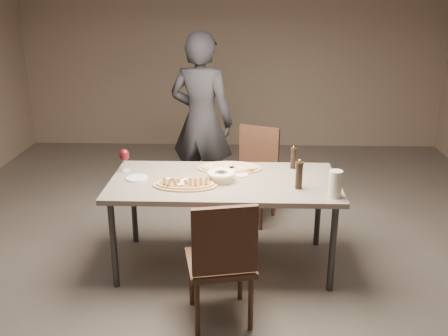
{
  "coord_description": "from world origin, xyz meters",
  "views": [
    {
      "loc": [
        0.13,
        -3.69,
        2.14
      ],
      "look_at": [
        0.0,
        0.0,
        0.85
      ],
      "focal_mm": 40.0,
      "sensor_mm": 36.0,
      "label": 1
    }
  ],
  "objects_px": {
    "pepper_mill_left": "(293,158)",
    "chair_near": "(222,257)",
    "zucchini_pizza": "(185,184)",
    "chair_far": "(255,169)",
    "diner": "(202,122)",
    "bread_basket": "(221,175)",
    "dining_table": "(224,187)",
    "carafe": "(335,184)",
    "ham_pizza": "(230,167)"
  },
  "relations": [
    {
      "from": "pepper_mill_left",
      "to": "chair_near",
      "type": "height_order",
      "value": "pepper_mill_left"
    },
    {
      "from": "zucchini_pizza",
      "to": "chair_far",
      "type": "height_order",
      "value": "chair_far"
    },
    {
      "from": "chair_far",
      "to": "zucchini_pizza",
      "type": "bearing_deg",
      "value": 85.97
    },
    {
      "from": "diner",
      "to": "bread_basket",
      "type": "bearing_deg",
      "value": 118.93
    },
    {
      "from": "chair_far",
      "to": "bread_basket",
      "type": "bearing_deg",
      "value": 96.57
    },
    {
      "from": "pepper_mill_left",
      "to": "diner",
      "type": "height_order",
      "value": "diner"
    },
    {
      "from": "dining_table",
      "to": "chair_near",
      "type": "relative_size",
      "value": 1.95
    },
    {
      "from": "bread_basket",
      "to": "zucchini_pizza",
      "type": "bearing_deg",
      "value": -156.49
    },
    {
      "from": "zucchini_pizza",
      "to": "chair_far",
      "type": "distance_m",
      "value": 1.26
    },
    {
      "from": "carafe",
      "to": "chair_far",
      "type": "bearing_deg",
      "value": 112.99
    },
    {
      "from": "bread_basket",
      "to": "ham_pizza",
      "type": "bearing_deg",
      "value": 78.14
    },
    {
      "from": "zucchini_pizza",
      "to": "ham_pizza",
      "type": "relative_size",
      "value": 0.92
    },
    {
      "from": "bread_basket",
      "to": "chair_far",
      "type": "relative_size",
      "value": 0.25
    },
    {
      "from": "pepper_mill_left",
      "to": "chair_near",
      "type": "relative_size",
      "value": 0.21
    },
    {
      "from": "zucchini_pizza",
      "to": "bread_basket",
      "type": "bearing_deg",
      "value": 13.01
    },
    {
      "from": "diner",
      "to": "chair_near",
      "type": "bearing_deg",
      "value": 115.69
    },
    {
      "from": "zucchini_pizza",
      "to": "bread_basket",
      "type": "xyz_separation_m",
      "value": [
        0.27,
        0.12,
        0.03
      ]
    },
    {
      "from": "chair_near",
      "to": "chair_far",
      "type": "bearing_deg",
      "value": 70.29
    },
    {
      "from": "diner",
      "to": "dining_table",
      "type": "bearing_deg",
      "value": 120.05
    },
    {
      "from": "carafe",
      "to": "chair_far",
      "type": "xyz_separation_m",
      "value": [
        -0.54,
        1.28,
        -0.34
      ]
    },
    {
      "from": "dining_table",
      "to": "ham_pizza",
      "type": "bearing_deg",
      "value": 81.5
    },
    {
      "from": "zucchini_pizza",
      "to": "ham_pizza",
      "type": "height_order",
      "value": "zucchini_pizza"
    },
    {
      "from": "ham_pizza",
      "to": "diner",
      "type": "bearing_deg",
      "value": 118.71
    },
    {
      "from": "carafe",
      "to": "chair_far",
      "type": "distance_m",
      "value": 1.43
    },
    {
      "from": "pepper_mill_left",
      "to": "chair_far",
      "type": "bearing_deg",
      "value": 114.6
    },
    {
      "from": "dining_table",
      "to": "chair_far",
      "type": "relative_size",
      "value": 1.97
    },
    {
      "from": "carafe",
      "to": "chair_near",
      "type": "distance_m",
      "value": 0.99
    },
    {
      "from": "pepper_mill_left",
      "to": "carafe",
      "type": "relative_size",
      "value": 0.97
    },
    {
      "from": "bread_basket",
      "to": "chair_far",
      "type": "xyz_separation_m",
      "value": [
        0.29,
        0.98,
        -0.29
      ]
    },
    {
      "from": "dining_table",
      "to": "chair_far",
      "type": "distance_m",
      "value": 1.01
    },
    {
      "from": "ham_pizza",
      "to": "chair_near",
      "type": "distance_m",
      "value": 1.1
    },
    {
      "from": "pepper_mill_left",
      "to": "carafe",
      "type": "distance_m",
      "value": 0.67
    },
    {
      "from": "dining_table",
      "to": "carafe",
      "type": "relative_size",
      "value": 8.96
    },
    {
      "from": "zucchini_pizza",
      "to": "carafe",
      "type": "height_order",
      "value": "carafe"
    },
    {
      "from": "bread_basket",
      "to": "pepper_mill_left",
      "type": "distance_m",
      "value": 0.68
    },
    {
      "from": "ham_pizza",
      "to": "carafe",
      "type": "bearing_deg",
      "value": -25.38
    },
    {
      "from": "zucchini_pizza",
      "to": "pepper_mill_left",
      "type": "relative_size",
      "value": 2.53
    },
    {
      "from": "pepper_mill_left",
      "to": "chair_far",
      "type": "relative_size",
      "value": 0.21
    },
    {
      "from": "chair_far",
      "to": "diner",
      "type": "bearing_deg",
      "value": -5.59
    },
    {
      "from": "ham_pizza",
      "to": "pepper_mill_left",
      "type": "bearing_deg",
      "value": 16.19
    },
    {
      "from": "zucchini_pizza",
      "to": "bread_basket",
      "type": "height_order",
      "value": "bread_basket"
    },
    {
      "from": "chair_near",
      "to": "bread_basket",
      "type": "bearing_deg",
      "value": 81.04
    },
    {
      "from": "ham_pizza",
      "to": "diner",
      "type": "distance_m",
      "value": 1.06
    },
    {
      "from": "dining_table",
      "to": "bread_basket",
      "type": "distance_m",
      "value": 0.11
    },
    {
      "from": "chair_near",
      "to": "diner",
      "type": "xyz_separation_m",
      "value": [
        -0.29,
        2.07,
        0.39
      ]
    },
    {
      "from": "ham_pizza",
      "to": "pepper_mill_left",
      "type": "xyz_separation_m",
      "value": [
        0.53,
        0.05,
        0.08
      ]
    },
    {
      "from": "bread_basket",
      "to": "chair_near",
      "type": "height_order",
      "value": "chair_near"
    },
    {
      "from": "zucchini_pizza",
      "to": "pepper_mill_left",
      "type": "distance_m",
      "value": 0.97
    },
    {
      "from": "ham_pizza",
      "to": "chair_far",
      "type": "relative_size",
      "value": 0.59
    },
    {
      "from": "zucchini_pizza",
      "to": "carafe",
      "type": "distance_m",
      "value": 1.12
    }
  ]
}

